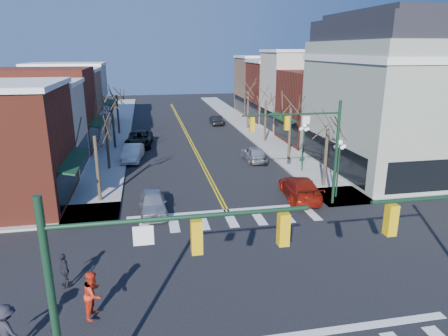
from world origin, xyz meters
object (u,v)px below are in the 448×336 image
car_left_near (153,203)px  car_right_near (300,188)px  pedestrian_dark_b (7,330)px  car_left_far (139,139)px  pedestrian_red_b (93,294)px  lamppost_corner (339,159)px  car_right_far (216,120)px  lamppost_midblock (304,139)px  victorian_corner (400,94)px  car_right_mid (254,154)px  car_left_mid (133,153)px  pedestrian_dark_a (64,270)px

car_left_near → car_right_near: (10.45, 0.77, 0.06)m
car_right_near → pedestrian_dark_b: pedestrian_dark_b is taller
pedestrian_dark_b → car_right_near: bearing=-103.3°
car_left_far → pedestrian_red_b: bearing=-87.9°
lamppost_corner → car_right_far: size_ratio=1.08×
lamppost_midblock → pedestrian_red_b: bearing=-132.2°
victorian_corner → car_right_mid: 13.82m
car_left_far → car_right_near: 21.95m
car_left_mid → pedestrian_red_b: (-0.92, -23.84, 0.37)m
car_right_mid → car_right_far: (-0.19, 19.81, -0.07)m
lamppost_corner → pedestrian_red_b: 18.90m
car_left_far → pedestrian_red_b: size_ratio=2.94×
car_left_near → pedestrian_dark_b: 13.04m
pedestrian_red_b → pedestrian_dark_b: bearing=133.4°
car_left_near → car_left_mid: (-1.60, 13.42, 0.04)m
lamppost_corner → car_left_far: (-14.02, 19.29, -2.16)m
lamppost_corner → car_right_near: size_ratio=0.80×
car_left_far → car_left_mid: bearing=-90.5°
lamppost_corner → pedestrian_dark_a: size_ratio=2.67×
pedestrian_red_b → lamppost_corner: bearing=-42.0°
car_left_far → pedestrian_dark_b: size_ratio=3.09×
car_right_mid → pedestrian_dark_a: bearing=51.6°
victorian_corner → pedestrian_dark_a: (-25.36, -14.21, -5.70)m
car_left_mid → pedestrian_red_b: pedestrian_red_b is taller
lamppost_midblock → car_left_mid: bearing=155.3°
lamppost_midblock → car_left_far: lamppost_midblock is taller
victorian_corner → pedestrian_dark_b: (-26.50, -18.16, -5.57)m
car_left_near → car_right_mid: size_ratio=0.99×
car_right_near → car_right_far: car_right_near is taller
car_left_mid → car_right_mid: (11.39, -2.38, -0.03)m
car_left_mid → pedestrian_dark_b: size_ratio=2.49×
pedestrian_dark_a → car_right_near: bearing=94.7°
victorian_corner → car_right_far: (-11.70, 24.66, -5.99)m
pedestrian_dark_b → car_left_near: bearing=-75.9°
car_left_near → car_left_mid: 13.52m
lamppost_corner → car_left_near: bearing=-179.1°
car_right_far → car_left_mid: bearing=57.9°
car_right_far → pedestrian_red_b: bearing=74.3°
car_right_near → pedestrian_red_b: 17.13m
car_left_mid → car_right_near: 17.47m
victorian_corner → car_left_near: victorian_corner is taller
lamppost_corner → car_left_near: (-13.00, -0.20, -2.23)m
lamppost_corner → lamppost_midblock: (0.00, 6.50, 0.00)m
victorian_corner → pedestrian_dark_a: size_ratio=8.80×
car_left_far → car_right_near: car_left_far is taller
lamppost_corner → lamppost_midblock: 6.50m
car_left_near → lamppost_corner: bearing=-0.9°
car_right_far → pedestrian_dark_a: bearing=71.3°
victorian_corner → lamppost_corner: (-8.30, -6.00, -3.70)m
car_left_mid → pedestrian_dark_a: bearing=-88.9°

